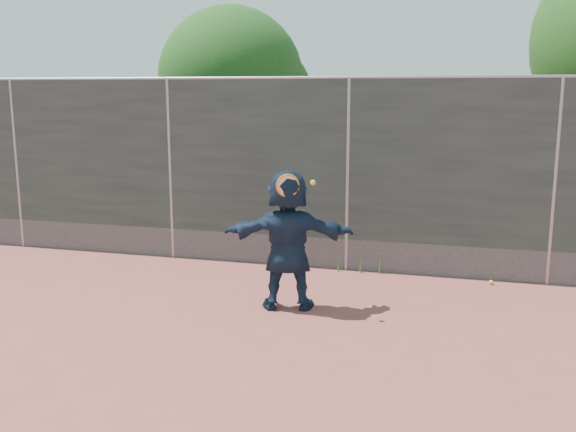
# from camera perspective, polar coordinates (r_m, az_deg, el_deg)

# --- Properties ---
(ground) EXTENTS (80.00, 80.00, 0.00)m
(ground) POSITION_cam_1_polar(r_m,az_deg,el_deg) (7.08, 0.07, -12.29)
(ground) COLOR #9E4C42
(ground) RESTS_ON ground
(player) EXTENTS (1.78, 0.88, 1.84)m
(player) POSITION_cam_1_polar(r_m,az_deg,el_deg) (8.28, 0.00, -2.08)
(player) COLOR #16283E
(player) RESTS_ON ground
(ball_ground) EXTENTS (0.07, 0.07, 0.07)m
(ball_ground) POSITION_cam_1_polar(r_m,az_deg,el_deg) (9.94, 17.62, -5.64)
(ball_ground) COLOR gold
(ball_ground) RESTS_ON ground
(fence) EXTENTS (20.00, 0.06, 3.03)m
(fence) POSITION_cam_1_polar(r_m,az_deg,el_deg) (10.00, 5.33, 4.00)
(fence) COLOR #38423D
(fence) RESTS_ON ground
(swing_action) EXTENTS (0.49, 0.15, 0.51)m
(swing_action) POSITION_cam_1_polar(r_m,az_deg,el_deg) (7.94, 0.18, 2.62)
(swing_action) COLOR orange
(swing_action) RESTS_ON ground
(tree_left) EXTENTS (3.15, 3.00, 4.53)m
(tree_left) POSITION_cam_1_polar(r_m,az_deg,el_deg) (13.61, -4.39, 11.63)
(tree_left) COLOR #382314
(tree_left) RESTS_ON ground
(weed_clump) EXTENTS (0.68, 0.07, 0.30)m
(weed_clump) POSITION_cam_1_polar(r_m,az_deg,el_deg) (10.12, 6.72, -4.31)
(weed_clump) COLOR #387226
(weed_clump) RESTS_ON ground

